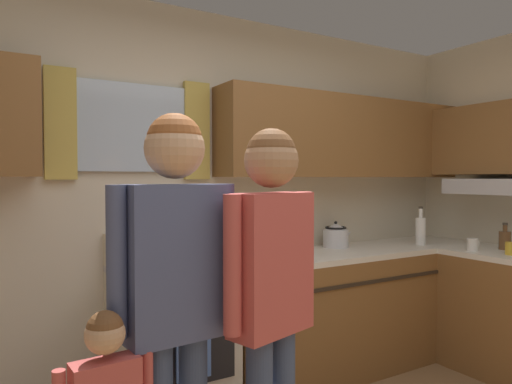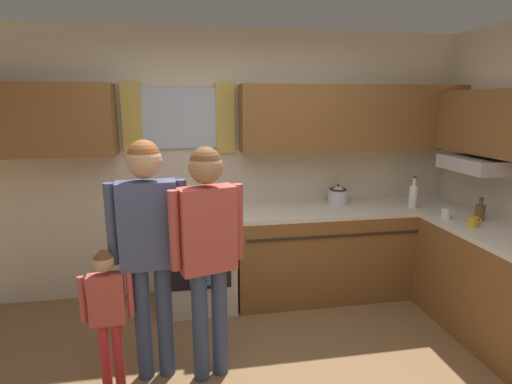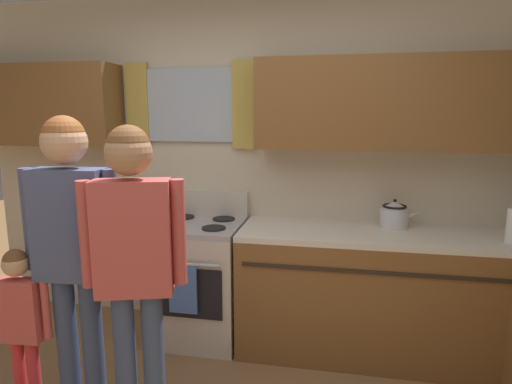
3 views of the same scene
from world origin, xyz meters
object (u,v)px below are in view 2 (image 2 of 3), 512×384
(stove_oven, at_px, (200,258))
(adult_holding_child, at_px, (149,234))
(mug_mustard_yellow, at_px, (473,222))
(mug_ceramic_white, at_px, (446,214))
(bottle_milk_white, at_px, (413,196))
(bottle_squat_brown, at_px, (480,212))
(small_child, at_px, (107,304))
(stovetop_kettle, at_px, (338,195))
(adult_in_plaid, at_px, (208,238))

(stove_oven, distance_m, adult_holding_child, 1.22)
(mug_mustard_yellow, height_order, mug_ceramic_white, mug_ceramic_white)
(bottle_milk_white, bearing_deg, mug_ceramic_white, -78.41)
(bottle_squat_brown, distance_m, small_child, 3.13)
(stove_oven, distance_m, mug_mustard_yellow, 2.43)
(bottle_milk_white, distance_m, small_child, 2.93)
(stove_oven, xyz_separation_m, bottle_milk_white, (2.10, -0.12, 0.55))
(bottle_squat_brown, height_order, stovetop_kettle, stovetop_kettle)
(mug_ceramic_white, relative_size, adult_in_plaid, 0.08)
(bottle_milk_white, xyz_separation_m, small_child, (-2.73, -0.97, -0.39))
(stove_oven, xyz_separation_m, small_child, (-0.63, -1.09, 0.16))
(mug_mustard_yellow, distance_m, adult_in_plaid, 2.24)
(stove_oven, bearing_deg, bottle_squat_brown, -14.23)
(stovetop_kettle, bearing_deg, mug_mustard_yellow, -47.59)
(bottle_milk_white, relative_size, mug_ceramic_white, 2.49)
(mug_ceramic_white, relative_size, stovetop_kettle, 0.46)
(adult_in_plaid, distance_m, small_child, 0.78)
(stovetop_kettle, bearing_deg, stove_oven, -174.50)
(mug_ceramic_white, relative_size, adult_holding_child, 0.07)
(mug_mustard_yellow, height_order, adult_holding_child, adult_holding_child)
(mug_ceramic_white, bearing_deg, bottle_milk_white, 101.59)
(bottle_squat_brown, height_order, mug_mustard_yellow, bottle_squat_brown)
(stove_oven, distance_m, bottle_milk_white, 2.17)
(bottle_milk_white, relative_size, small_child, 0.31)
(stove_oven, relative_size, mug_mustard_yellow, 9.15)
(stove_oven, distance_m, mug_ceramic_white, 2.30)
(stove_oven, bearing_deg, mug_ceramic_white, -13.63)
(adult_holding_child, bearing_deg, adult_in_plaid, -10.72)
(bottle_milk_white, xyz_separation_m, bottle_squat_brown, (0.34, -0.50, -0.04))
(stove_oven, xyz_separation_m, bottle_squat_brown, (2.44, -0.62, 0.51))
(small_child, bearing_deg, adult_in_plaid, 1.00)
(small_child, bearing_deg, bottle_milk_white, 19.61)
(mug_ceramic_white, height_order, stovetop_kettle, stovetop_kettle)
(stovetop_kettle, relative_size, small_child, 0.27)
(adult_holding_child, bearing_deg, bottle_squat_brown, 7.90)
(stove_oven, bearing_deg, mug_mustard_yellow, -19.04)
(mug_mustard_yellow, xyz_separation_m, adult_in_plaid, (-2.22, -0.30, 0.09))
(mug_mustard_yellow, bearing_deg, adult_in_plaid, -172.28)
(bottle_squat_brown, bearing_deg, adult_holding_child, -172.10)
(stove_oven, distance_m, stovetop_kettle, 1.52)
(bottle_milk_white, height_order, adult_in_plaid, adult_in_plaid)
(adult_in_plaid, bearing_deg, adult_holding_child, 169.28)
(stovetop_kettle, distance_m, adult_holding_child, 2.11)
(adult_in_plaid, bearing_deg, mug_ceramic_white, 14.38)
(bottle_milk_white, distance_m, stovetop_kettle, 0.72)
(mug_ceramic_white, xyz_separation_m, adult_holding_child, (-2.53, -0.48, 0.12))
(adult_holding_child, height_order, adult_in_plaid, adult_holding_child)
(mug_mustard_yellow, height_order, stovetop_kettle, stovetop_kettle)
(adult_holding_child, distance_m, adult_in_plaid, 0.39)
(stovetop_kettle, distance_m, small_child, 2.42)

